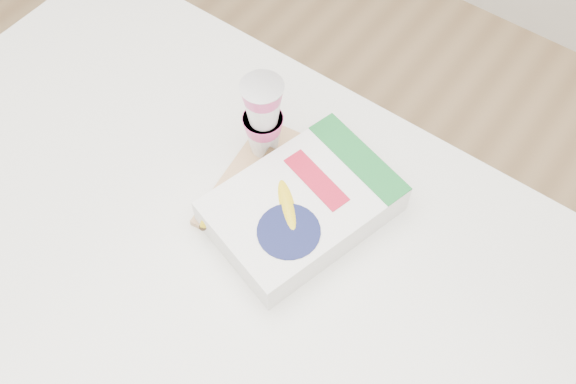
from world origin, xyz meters
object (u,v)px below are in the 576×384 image
at_px(yogurt_stack, 263,116).
at_px(cereal_box, 303,206).
at_px(bananas, 262,200).
at_px(table, 218,327).
at_px(cutting_board, 274,189).

xyz_separation_m(yogurt_stack, cereal_box, (0.14, -0.07, -0.08)).
relative_size(bananas, yogurt_stack, 1.17).
bearing_deg(table, cereal_box, 44.66).
distance_m(table, cereal_box, 0.58).
bearing_deg(bananas, table, -127.89).
relative_size(cutting_board, bananas, 1.27).
distance_m(yogurt_stack, cereal_box, 0.18).
height_order(table, cutting_board, cutting_board).
distance_m(table, yogurt_stack, 0.65).
bearing_deg(cutting_board, table, -122.70).
xyz_separation_m(bananas, cereal_box, (0.06, 0.04, -0.01)).
bearing_deg(bananas, yogurt_stack, 126.04).
bearing_deg(table, bananas, 52.11).
distance_m(bananas, yogurt_stack, 0.15).
relative_size(cutting_board, yogurt_stack, 1.49).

